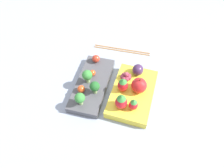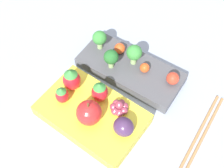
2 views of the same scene
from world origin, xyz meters
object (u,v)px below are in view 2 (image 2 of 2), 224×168
object	(u,v)px
bento_box_fruit	(92,114)
grape_cluster	(119,107)
apple	(89,113)
chopsticks_pair	(199,138)
broccoli_floret_0	(134,53)
strawberry_2	(62,95)
strawberry_1	(100,92)
strawberry_0	(72,79)
broccoli_floret_2	(111,58)
bento_box_savoury	(130,70)
broccoli_floret_1	(100,38)
cherry_tomato_1	(173,78)
cherry_tomato_2	(120,48)
cherry_tomato_0	(145,68)
plum	(124,127)

from	to	relation	value
bento_box_fruit	grape_cluster	bearing A→B (deg)	37.46
apple	chopsticks_pair	distance (m)	0.21
broccoli_floret_0	grape_cluster	xyz separation A→B (m)	(0.04, -0.11, -0.02)
strawberry_2	bento_box_fruit	bearing A→B (deg)	11.56
strawberry_1	strawberry_2	distance (m)	0.07
strawberry_0	strawberry_1	size ratio (longest dim) A/B	1.10
strawberry_2	chopsticks_pair	bearing A→B (deg)	20.19
broccoli_floret_2	strawberry_2	distance (m)	0.12
bento_box_savoury	broccoli_floret_1	xyz separation A→B (m)	(-0.08, 0.01, 0.04)
cherry_tomato_1	chopsticks_pair	distance (m)	0.12
bento_box_fruit	cherry_tomato_2	distance (m)	0.16
bento_box_fruit	cherry_tomato_0	distance (m)	0.14
cherry_tomato_1	strawberry_2	distance (m)	0.22
broccoli_floret_0	cherry_tomato_2	xyz separation A→B (m)	(-0.04, 0.01, -0.02)
strawberry_2	chopsticks_pair	distance (m)	0.27
broccoli_floret_2	cherry_tomato_1	xyz separation A→B (m)	(0.12, 0.04, -0.02)
broccoli_floret_0	strawberry_0	world-z (taller)	strawberry_0
strawberry_0	broccoli_floret_1	bearing A→B (deg)	99.06
cherry_tomato_0	grape_cluster	bearing A→B (deg)	-84.40
apple	broccoli_floret_2	bearing A→B (deg)	107.50
strawberry_1	chopsticks_pair	world-z (taller)	strawberry_1
strawberry_2	plum	distance (m)	0.13
broccoli_floret_0	broccoli_floret_2	distance (m)	0.05
broccoli_floret_0	apple	world-z (taller)	apple
broccoli_floret_1	cherry_tomato_1	distance (m)	0.17
broccoli_floret_0	cherry_tomato_1	bearing A→B (deg)	1.65
broccoli_floret_0	strawberry_0	distance (m)	0.14
broccoli_floret_0	apple	bearing A→B (deg)	-87.61
broccoli_floret_0	plum	world-z (taller)	broccoli_floret_0
bento_box_fruit	strawberry_0	world-z (taller)	strawberry_0
bento_box_fruit	chopsticks_pair	world-z (taller)	bento_box_fruit
strawberry_0	bento_box_savoury	bearing A→B (deg)	59.72
strawberry_1	plum	size ratio (longest dim) A/B	1.27
cherry_tomato_2	chopsticks_pair	xyz separation A→B (m)	(0.23, -0.07, -0.03)
bento_box_fruit	plum	bearing A→B (deg)	-0.03
strawberry_0	cherry_tomato_1	bearing A→B (deg)	39.08
bento_box_fruit	apple	world-z (taller)	apple
strawberry_1	strawberry_0	bearing A→B (deg)	-171.04
broccoli_floret_2	bento_box_fruit	bearing A→B (deg)	-73.71
broccoli_floret_0	cherry_tomato_0	world-z (taller)	broccoli_floret_0
bento_box_savoury	grape_cluster	distance (m)	0.11
broccoli_floret_1	strawberry_2	size ratio (longest dim) A/B	1.17
cherry_tomato_0	cherry_tomato_2	size ratio (longest dim) A/B	0.87
cherry_tomato_2	strawberry_1	size ratio (longest dim) A/B	0.48
broccoli_floret_2	plum	world-z (taller)	broccoli_floret_2
broccoli_floret_0	broccoli_floret_1	size ratio (longest dim) A/B	1.06
cherry_tomato_1	plum	size ratio (longest dim) A/B	0.68
bento_box_savoury	cherry_tomato_2	size ratio (longest dim) A/B	9.55
cherry_tomato_1	strawberry_0	size ratio (longest dim) A/B	0.49
cherry_tomato_2	strawberry_0	bearing A→B (deg)	-100.33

